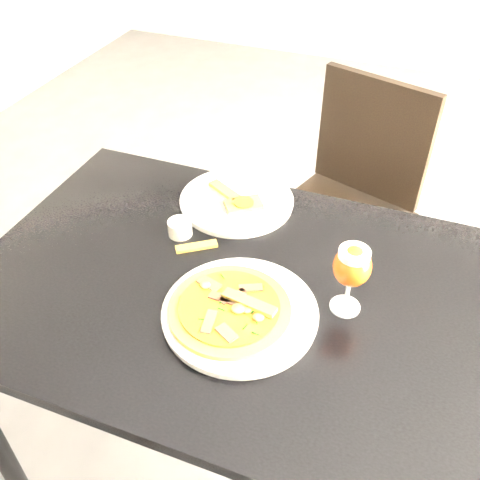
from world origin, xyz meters
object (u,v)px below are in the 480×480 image
at_px(chair_far, 346,203).
at_px(beer_glass, 352,267).
at_px(dining_table, 239,312).
at_px(pizza, 230,309).

distance_m(chair_far, beer_glass, 0.82).
distance_m(dining_table, chair_far, 0.77).
relative_size(chair_far, beer_glass, 5.57).
bearing_deg(beer_glass, pizza, -152.62).
height_order(dining_table, beer_glass, beer_glass).
relative_size(dining_table, pizza, 4.75).
distance_m(chair_far, pizza, 0.89).
relative_size(pizza, beer_glass, 1.56).
bearing_deg(pizza, dining_table, 100.57).
xyz_separation_m(pizza, beer_glass, (0.22, 0.11, 0.09)).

